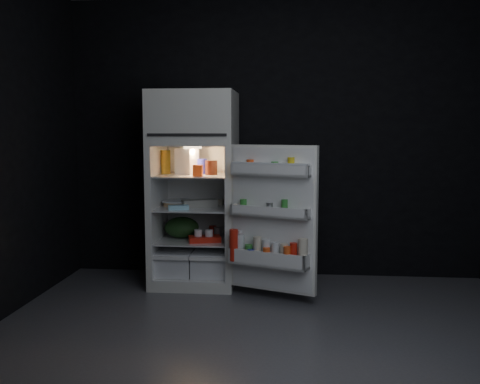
# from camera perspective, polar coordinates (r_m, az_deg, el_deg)

# --- Properties ---
(floor) EXTENTS (4.00, 3.40, 0.00)m
(floor) POSITION_cam_1_polar(r_m,az_deg,el_deg) (3.83, 2.68, -15.30)
(floor) COLOR #55555A
(floor) RESTS_ON ground
(wall_back) EXTENTS (4.00, 0.00, 2.70)m
(wall_back) POSITION_cam_1_polar(r_m,az_deg,el_deg) (5.25, 3.62, 5.72)
(wall_back) COLOR black
(wall_back) RESTS_ON ground
(wall_front) EXTENTS (4.00, 0.00, 2.70)m
(wall_front) POSITION_cam_1_polar(r_m,az_deg,el_deg) (1.86, 0.46, 4.27)
(wall_front) COLOR black
(wall_front) RESTS_ON ground
(refrigerator) EXTENTS (0.76, 0.71, 1.78)m
(refrigerator) POSITION_cam_1_polar(r_m,az_deg,el_deg) (4.97, -4.83, 1.11)
(refrigerator) COLOR white
(refrigerator) RESTS_ON ground
(fridge_door) EXTENTS (0.74, 0.44, 1.22)m
(fridge_door) POSITION_cam_1_polar(r_m,az_deg,el_deg) (4.42, 3.36, -3.21)
(fridge_door) COLOR white
(fridge_door) RESTS_ON ground
(milk_jug) EXTENTS (0.21, 0.21, 0.24)m
(milk_jug) POSITION_cam_1_polar(r_m,az_deg,el_deg) (4.93, -5.69, 3.27)
(milk_jug) COLOR white
(milk_jug) RESTS_ON refrigerator
(mayo_jar) EXTENTS (0.14, 0.14, 0.14)m
(mayo_jar) POSITION_cam_1_polar(r_m,az_deg,el_deg) (4.97, -4.15, 2.74)
(mayo_jar) COLOR #1D21A0
(mayo_jar) RESTS_ON refrigerator
(jam_jar) EXTENTS (0.15, 0.15, 0.13)m
(jam_jar) POSITION_cam_1_polar(r_m,az_deg,el_deg) (4.86, -3.09, 2.60)
(jam_jar) COLOR black
(jam_jar) RESTS_ON refrigerator
(amber_bottle) EXTENTS (0.10, 0.10, 0.22)m
(amber_bottle) POSITION_cam_1_polar(r_m,az_deg,el_deg) (5.02, -7.93, 3.19)
(amber_bottle) COLOR gold
(amber_bottle) RESTS_ON refrigerator
(small_carton) EXTENTS (0.08, 0.06, 0.10)m
(small_carton) POSITION_cam_1_polar(r_m,az_deg,el_deg) (4.71, -4.51, 2.28)
(small_carton) COLOR #F0531C
(small_carton) RESTS_ON refrigerator
(egg_carton) EXTENTS (0.34, 0.24, 0.07)m
(egg_carton) POSITION_cam_1_polar(r_m,az_deg,el_deg) (4.92, -4.33, -1.22)
(egg_carton) COLOR gray
(egg_carton) RESTS_ON refrigerator
(pie) EXTENTS (0.36, 0.36, 0.04)m
(pie) POSITION_cam_1_polar(r_m,az_deg,el_deg) (5.04, -6.62, -1.24)
(pie) COLOR tan
(pie) RESTS_ON refrigerator
(flat_package) EXTENTS (0.20, 0.14, 0.04)m
(flat_package) POSITION_cam_1_polar(r_m,az_deg,el_deg) (4.79, -6.58, -1.64)
(flat_package) COLOR #92CDE2
(flat_package) RESTS_ON refrigerator
(wrapped_pkg) EXTENTS (0.12, 0.11, 0.05)m
(wrapped_pkg) POSITION_cam_1_polar(r_m,az_deg,el_deg) (5.09, -2.40, -1.06)
(wrapped_pkg) COLOR beige
(wrapped_pkg) RESTS_ON refrigerator
(produce_bag) EXTENTS (0.40, 0.38, 0.20)m
(produce_bag) POSITION_cam_1_polar(r_m,az_deg,el_deg) (5.05, -6.23, -3.78)
(produce_bag) COLOR #193815
(produce_bag) RESTS_ON refrigerator
(yogurt_tray) EXTENTS (0.31, 0.22, 0.05)m
(yogurt_tray) POSITION_cam_1_polar(r_m,az_deg,el_deg) (4.86, -3.79, -5.02)
(yogurt_tray) COLOR red
(yogurt_tray) RESTS_ON refrigerator
(small_can_red) EXTENTS (0.08, 0.08, 0.09)m
(small_can_red) POSITION_cam_1_polar(r_m,az_deg,el_deg) (5.15, -2.92, -4.13)
(small_can_red) COLOR red
(small_can_red) RESTS_ON refrigerator
(small_can_silver) EXTENTS (0.09, 0.09, 0.09)m
(small_can_silver) POSITION_cam_1_polar(r_m,az_deg,el_deg) (5.08, -2.36, -4.27)
(small_can_silver) COLOR #B4B5B9
(small_can_silver) RESTS_ON refrigerator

